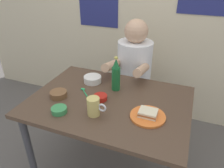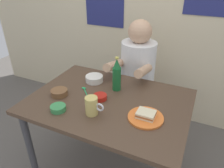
{
  "view_description": "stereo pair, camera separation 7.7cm",
  "coord_description": "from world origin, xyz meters",
  "px_view_note": "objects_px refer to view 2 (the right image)",
  "views": [
    {
      "loc": [
        0.47,
        -1.15,
        1.56
      ],
      "look_at": [
        0.0,
        0.05,
        0.84
      ],
      "focal_mm": 33.93,
      "sensor_mm": 36.0,
      "label": 1
    },
    {
      "loc": [
        0.54,
        -1.12,
        1.56
      ],
      "look_at": [
        0.0,
        0.05,
        0.84
      ],
      "focal_mm": 33.93,
      "sensor_mm": 36.0,
      "label": 2
    }
  ],
  "objects_px": {
    "person_seated": "(137,64)",
    "sandwich": "(146,114)",
    "dining_table": "(109,110)",
    "stool": "(135,101)",
    "beer_mug": "(92,106)",
    "plate_orange": "(146,118)",
    "sambal_bowl_red": "(100,97)",
    "beer_bottle": "(117,75)"
  },
  "relations": [
    {
      "from": "plate_orange",
      "to": "beer_bottle",
      "type": "distance_m",
      "value": 0.41
    },
    {
      "from": "stool",
      "to": "plate_orange",
      "type": "xyz_separation_m",
      "value": [
        0.3,
        -0.73,
        0.4
      ]
    },
    {
      "from": "plate_orange",
      "to": "dining_table",
      "type": "bearing_deg",
      "value": 161.99
    },
    {
      "from": "person_seated",
      "to": "stool",
      "type": "bearing_deg",
      "value": 90.0
    },
    {
      "from": "plate_orange",
      "to": "sandwich",
      "type": "bearing_deg",
      "value": 0.0
    },
    {
      "from": "dining_table",
      "to": "beer_mug",
      "type": "height_order",
      "value": "beer_mug"
    },
    {
      "from": "beer_mug",
      "to": "sambal_bowl_red",
      "type": "xyz_separation_m",
      "value": [
        -0.03,
        0.17,
        -0.04
      ]
    },
    {
      "from": "dining_table",
      "to": "plate_orange",
      "type": "relative_size",
      "value": 5.0
    },
    {
      "from": "sandwich",
      "to": "sambal_bowl_red",
      "type": "bearing_deg",
      "value": 167.94
    },
    {
      "from": "person_seated",
      "to": "sambal_bowl_red",
      "type": "height_order",
      "value": "person_seated"
    },
    {
      "from": "sambal_bowl_red",
      "to": "sandwich",
      "type": "bearing_deg",
      "value": -12.06
    },
    {
      "from": "stool",
      "to": "sandwich",
      "type": "distance_m",
      "value": 0.89
    },
    {
      "from": "sandwich",
      "to": "beer_mug",
      "type": "relative_size",
      "value": 0.87
    },
    {
      "from": "beer_bottle",
      "to": "sambal_bowl_red",
      "type": "height_order",
      "value": "beer_bottle"
    },
    {
      "from": "plate_orange",
      "to": "sandwich",
      "type": "distance_m",
      "value": 0.02
    },
    {
      "from": "person_seated",
      "to": "sandwich",
      "type": "height_order",
      "value": "person_seated"
    },
    {
      "from": "dining_table",
      "to": "person_seated",
      "type": "distance_m",
      "value": 0.63
    },
    {
      "from": "dining_table",
      "to": "stool",
      "type": "bearing_deg",
      "value": 90.19
    },
    {
      "from": "dining_table",
      "to": "sambal_bowl_red",
      "type": "distance_m",
      "value": 0.13
    },
    {
      "from": "stool",
      "to": "beer_mug",
      "type": "distance_m",
      "value": 0.94
    },
    {
      "from": "dining_table",
      "to": "stool",
      "type": "distance_m",
      "value": 0.7
    },
    {
      "from": "person_seated",
      "to": "sambal_bowl_red",
      "type": "distance_m",
      "value": 0.64
    },
    {
      "from": "person_seated",
      "to": "beer_bottle",
      "type": "distance_m",
      "value": 0.48
    },
    {
      "from": "beer_bottle",
      "to": "sandwich",
      "type": "bearing_deg",
      "value": -39.19
    },
    {
      "from": "person_seated",
      "to": "sambal_bowl_red",
      "type": "relative_size",
      "value": 7.49
    },
    {
      "from": "plate_orange",
      "to": "stool",
      "type": "bearing_deg",
      "value": 112.21
    },
    {
      "from": "beer_mug",
      "to": "beer_bottle",
      "type": "relative_size",
      "value": 0.48
    },
    {
      "from": "beer_mug",
      "to": "beer_bottle",
      "type": "xyz_separation_m",
      "value": [
        0.02,
        0.34,
        0.06
      ]
    },
    {
      "from": "person_seated",
      "to": "plate_orange",
      "type": "relative_size",
      "value": 3.27
    },
    {
      "from": "plate_orange",
      "to": "beer_bottle",
      "type": "height_order",
      "value": "beer_bottle"
    },
    {
      "from": "dining_table",
      "to": "plate_orange",
      "type": "height_order",
      "value": "plate_orange"
    },
    {
      "from": "person_seated",
      "to": "beer_mug",
      "type": "relative_size",
      "value": 5.71
    },
    {
      "from": "plate_orange",
      "to": "beer_bottle",
      "type": "relative_size",
      "value": 0.84
    },
    {
      "from": "beer_bottle",
      "to": "stool",
      "type": "bearing_deg",
      "value": 89.25
    },
    {
      "from": "person_seated",
      "to": "beer_mug",
      "type": "distance_m",
      "value": 0.81
    },
    {
      "from": "dining_table",
      "to": "beer_bottle",
      "type": "height_order",
      "value": "beer_bottle"
    },
    {
      "from": "person_seated",
      "to": "beer_mug",
      "type": "height_order",
      "value": "person_seated"
    },
    {
      "from": "person_seated",
      "to": "plate_orange",
      "type": "distance_m",
      "value": 0.77
    },
    {
      "from": "beer_mug",
      "to": "beer_bottle",
      "type": "distance_m",
      "value": 0.35
    },
    {
      "from": "person_seated",
      "to": "sandwich",
      "type": "relative_size",
      "value": 6.54
    },
    {
      "from": "dining_table",
      "to": "person_seated",
      "type": "height_order",
      "value": "person_seated"
    },
    {
      "from": "dining_table",
      "to": "beer_bottle",
      "type": "relative_size",
      "value": 4.2
    }
  ]
}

